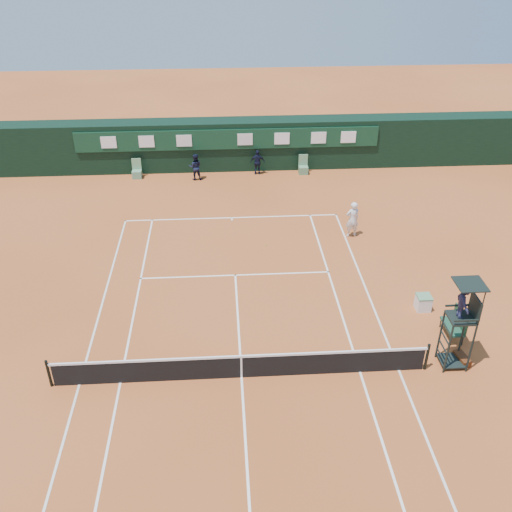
{
  "coord_description": "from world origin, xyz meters",
  "views": [
    {
      "loc": [
        -0.44,
        -14.55,
        13.7
      ],
      "look_at": [
        0.89,
        6.0,
        1.2
      ],
      "focal_mm": 40.0,
      "sensor_mm": 36.0,
      "label": 1
    }
  ],
  "objects_px": {
    "tennis_net": "(241,366)",
    "umpire_chair": "(463,308)",
    "player_bench": "(456,323)",
    "player": "(352,219)",
    "cooler": "(423,302)"
  },
  "relations": [
    {
      "from": "player_bench",
      "to": "cooler",
      "type": "xyz_separation_m",
      "value": [
        -0.65,
        1.73,
        -0.27
      ]
    },
    {
      "from": "umpire_chair",
      "to": "player_bench",
      "type": "bearing_deg",
      "value": 66.06
    },
    {
      "from": "cooler",
      "to": "umpire_chair",
      "type": "bearing_deg",
      "value": -90.47
    },
    {
      "from": "player",
      "to": "tennis_net",
      "type": "bearing_deg",
      "value": 47.54
    },
    {
      "from": "player",
      "to": "cooler",
      "type": "bearing_deg",
      "value": 93.41
    },
    {
      "from": "player_bench",
      "to": "player",
      "type": "height_order",
      "value": "player"
    },
    {
      "from": "tennis_net",
      "to": "cooler",
      "type": "height_order",
      "value": "tennis_net"
    },
    {
      "from": "tennis_net",
      "to": "cooler",
      "type": "xyz_separation_m",
      "value": [
        7.41,
        3.44,
        -0.18
      ]
    },
    {
      "from": "tennis_net",
      "to": "umpire_chair",
      "type": "bearing_deg",
      "value": 1.51
    },
    {
      "from": "player_bench",
      "to": "umpire_chair",
      "type": "bearing_deg",
      "value": -113.94
    },
    {
      "from": "player_bench",
      "to": "player",
      "type": "xyz_separation_m",
      "value": [
        -2.26,
        7.87,
        0.32
      ]
    },
    {
      "from": "umpire_chair",
      "to": "tennis_net",
      "type": "bearing_deg",
      "value": -178.49
    },
    {
      "from": "tennis_net",
      "to": "cooler",
      "type": "bearing_deg",
      "value": 24.91
    },
    {
      "from": "umpire_chair",
      "to": "player",
      "type": "bearing_deg",
      "value": 99.59
    },
    {
      "from": "tennis_net",
      "to": "umpire_chair",
      "type": "relative_size",
      "value": 3.77
    }
  ]
}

